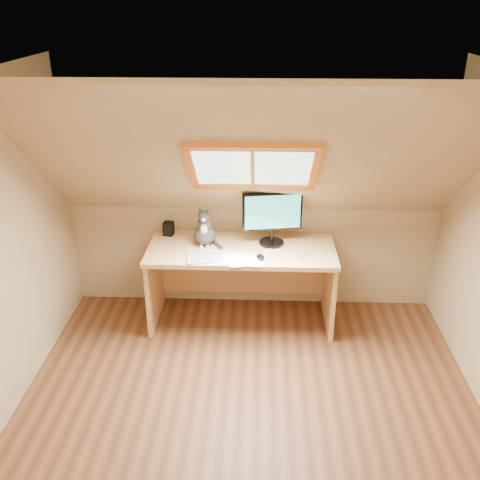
{
  "coord_description": "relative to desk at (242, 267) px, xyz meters",
  "views": [
    {
      "loc": [
        0.06,
        -2.95,
        2.83
      ],
      "look_at": [
        -0.1,
        1.0,
        1.02
      ],
      "focal_mm": 40.0,
      "sensor_mm": 36.0,
      "label": 1
    }
  ],
  "objects": [
    {
      "name": "room_shell",
      "position": [
        0.1,
        -1.54,
        0.89
      ],
      "size": [
        3.52,
        3.52,
        2.41
      ],
      "color": "tan",
      "rests_on": "ground"
    },
    {
      "name": "monitor",
      "position": [
        0.27,
        0.02,
        0.51
      ],
      "size": [
        0.54,
        0.23,
        0.49
      ],
      "color": "black",
      "rests_on": "desk"
    },
    {
      "name": "graphics_tablet",
      "position": [
        -0.31,
        -0.3,
        0.24
      ],
      "size": [
        0.34,
        0.27,
        0.01
      ],
      "primitive_type": "cube",
      "rotation": [
        0.0,
        0.0,
        0.19
      ],
      "color": "#B2B2B7",
      "rests_on": "desk"
    },
    {
      "name": "ground",
      "position": [
        0.1,
        -1.45,
        -0.54
      ],
      "size": [
        3.5,
        3.5,
        0.0
      ],
      "primitive_type": "plane",
      "color": "brown",
      "rests_on": "ground"
    },
    {
      "name": "mouse",
      "position": [
        0.17,
        -0.29,
        0.25
      ],
      "size": [
        0.09,
        0.12,
        0.03
      ],
      "primitive_type": "ellipsoid",
      "rotation": [
        0.0,
        0.0,
        0.34
      ],
      "color": "black",
      "rests_on": "desk"
    },
    {
      "name": "desk",
      "position": [
        0.0,
        0.0,
        0.0
      ],
      "size": [
        1.68,
        0.74,
        0.77
      ],
      "color": "#E1AB6B",
      "rests_on": "ground"
    },
    {
      "name": "cables",
      "position": [
        0.38,
        -0.19,
        0.23
      ],
      "size": [
        0.51,
        0.26,
        0.01
      ],
      "color": "silver",
      "rests_on": "desk"
    },
    {
      "name": "cat",
      "position": [
        -0.34,
        -0.01,
        0.36
      ],
      "size": [
        0.21,
        0.25,
        0.37
      ],
      "color": "#3F3A38",
      "rests_on": "desk"
    },
    {
      "name": "papers",
      "position": [
        -0.04,
        -0.33,
        0.23
      ],
      "size": [
        0.35,
        0.3,
        0.01
      ],
      "color": "white",
      "rests_on": "desk"
    },
    {
      "name": "desk_speaker",
      "position": [
        -0.7,
        0.18,
        0.29
      ],
      "size": [
        0.1,
        0.1,
        0.13
      ],
      "primitive_type": "cube",
      "rotation": [
        0.0,
        0.0,
        -0.15
      ],
      "color": "black",
      "rests_on": "desk"
    }
  ]
}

